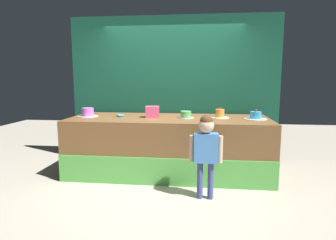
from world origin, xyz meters
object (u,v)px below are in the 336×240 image
at_px(donut, 121,116).
at_px(cake_far_right, 256,116).
at_px(child_figure, 206,145).
at_px(pink_box, 152,112).
at_px(cake_far_left, 88,113).
at_px(cake_center_left, 186,115).
at_px(cake_center_right, 220,114).

relative_size(donut, cake_far_right, 0.38).
distance_m(child_figure, pink_box, 1.34).
xyz_separation_m(cake_far_left, cake_center_left, (1.64, 0.01, -0.01)).
height_order(cake_center_left, cake_center_right, cake_center_right).
xyz_separation_m(child_figure, cake_center_right, (0.24, 1.05, 0.27)).
xyz_separation_m(pink_box, cake_center_right, (1.09, 0.07, -0.03)).
bearing_deg(cake_far_right, pink_box, 179.34).
bearing_deg(cake_far_right, donut, 178.56).
xyz_separation_m(cake_far_left, cake_center_right, (2.19, 0.09, -0.01)).
bearing_deg(donut, child_figure, -35.84).
relative_size(donut, cake_far_left, 0.40).
bearing_deg(pink_box, child_figure, -48.76).
distance_m(child_figure, cake_far_right, 1.27).
distance_m(cake_far_left, cake_far_right, 2.74).
bearing_deg(cake_center_right, donut, -178.70).
relative_size(child_figure, pink_box, 5.08).
xyz_separation_m(child_figure, cake_center_left, (-0.31, 0.97, 0.26)).
bearing_deg(cake_center_right, cake_far_left, -177.66).
height_order(cake_far_left, cake_far_right, cake_far_right).
height_order(pink_box, cake_far_right, pink_box).
bearing_deg(cake_center_right, child_figure, -102.63).
xyz_separation_m(pink_box, cake_far_left, (-1.09, -0.02, -0.03)).
bearing_deg(pink_box, cake_far_right, -0.66).
bearing_deg(cake_far_right, cake_far_left, 179.94).
distance_m(cake_center_left, cake_center_right, 0.55).
xyz_separation_m(cake_far_left, cake_far_right, (2.74, -0.00, -0.02)).
bearing_deg(cake_far_right, cake_center_right, 170.41).
distance_m(pink_box, cake_center_left, 0.55).
height_order(child_figure, donut, child_figure).
relative_size(cake_center_left, cake_center_right, 0.91).
relative_size(pink_box, cake_center_left, 0.80).
distance_m(donut, cake_center_right, 1.64).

